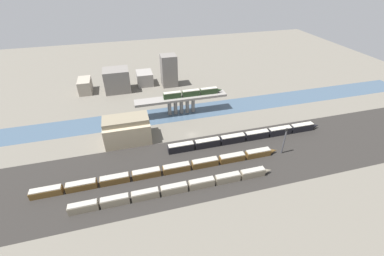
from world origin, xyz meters
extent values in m
plane|color=#666056|center=(0.00, 0.00, 0.00)|extent=(400.00, 400.00, 0.00)
cube|color=#282623|center=(0.00, -24.00, 0.00)|extent=(280.00, 42.00, 0.01)
cube|color=#3D5166|center=(0.00, 24.13, 0.00)|extent=(320.00, 18.07, 0.01)
cube|color=gray|center=(0.00, 24.13, 10.04)|extent=(54.32, 7.39, 1.44)
cylinder|color=gray|center=(-7.23, 24.13, 4.66)|extent=(2.10, 2.10, 9.33)
cylinder|color=gray|center=(-3.61, 24.13, 4.66)|extent=(2.10, 2.10, 9.33)
cylinder|color=gray|center=(0.00, 24.13, 4.66)|extent=(2.10, 2.10, 9.33)
cylinder|color=gray|center=(3.61, 24.13, 4.66)|extent=(2.10, 2.10, 9.33)
cylinder|color=gray|center=(7.23, 24.13, 4.66)|extent=(2.10, 2.10, 9.33)
cube|color=#23381E|center=(-5.22, 24.13, 12.37)|extent=(10.27, 2.61, 3.23)
cube|color=#B7B2A3|center=(-5.22, 24.13, 14.19)|extent=(9.86, 2.40, 0.40)
cube|color=#23381E|center=(5.89, 24.13, 12.37)|extent=(10.27, 2.61, 3.23)
cube|color=#B7B2A3|center=(5.89, 24.13, 14.19)|extent=(9.86, 2.40, 0.40)
cube|color=#23381E|center=(17.00, 24.13, 12.37)|extent=(10.27, 2.61, 3.23)
cube|color=#B7B2A3|center=(17.00, 24.13, 14.19)|extent=(9.86, 2.40, 0.40)
cone|color=#23381E|center=(23.94, 24.13, 12.21)|extent=(3.60, 2.35, 2.35)
cube|color=gray|center=(-51.64, -36.88, 1.69)|extent=(10.65, 2.71, 3.39)
cube|color=#9E998E|center=(-51.64, -36.88, 3.59)|extent=(10.22, 2.50, 0.40)
cube|color=gray|center=(-40.24, -36.88, 1.69)|extent=(10.65, 2.71, 3.39)
cube|color=#9E998E|center=(-40.24, -36.88, 3.59)|extent=(10.22, 2.50, 0.40)
cube|color=gray|center=(-28.84, -36.88, 1.69)|extent=(10.65, 2.71, 3.39)
cube|color=#9E998E|center=(-28.84, -36.88, 3.59)|extent=(10.22, 2.50, 0.40)
cube|color=gray|center=(-17.45, -36.88, 1.69)|extent=(10.65, 2.71, 3.39)
cube|color=#9E998E|center=(-17.45, -36.88, 3.59)|extent=(10.22, 2.50, 0.40)
cube|color=gray|center=(-6.05, -36.88, 1.69)|extent=(10.65, 2.71, 3.39)
cube|color=#9E998E|center=(-6.05, -36.88, 3.59)|extent=(10.22, 2.50, 0.40)
cube|color=gray|center=(5.35, -36.88, 1.69)|extent=(10.65, 2.71, 3.39)
cube|color=#9E998E|center=(5.35, -36.88, 3.59)|extent=(10.22, 2.50, 0.40)
cube|color=gray|center=(16.75, -36.88, 1.69)|extent=(10.65, 2.71, 3.39)
cube|color=#9E998E|center=(16.75, -36.88, 3.59)|extent=(10.22, 2.50, 0.40)
cone|color=gray|center=(23.93, -36.88, 1.53)|extent=(3.73, 2.44, 2.44)
cube|color=brown|center=(-66.36, -25.05, 1.52)|extent=(11.97, 3.15, 3.03)
cube|color=#9E998E|center=(-66.36, -25.05, 3.23)|extent=(11.49, 2.90, 0.40)
cube|color=brown|center=(-53.25, -25.05, 1.52)|extent=(11.97, 3.15, 3.03)
cube|color=#9E998E|center=(-53.25, -25.05, 3.23)|extent=(11.49, 2.90, 0.40)
cube|color=brown|center=(-40.14, -25.05, 1.52)|extent=(11.97, 3.15, 3.03)
cube|color=#9E998E|center=(-40.14, -25.05, 3.23)|extent=(11.49, 2.90, 0.40)
cube|color=brown|center=(-27.03, -25.05, 1.52)|extent=(11.97, 3.15, 3.03)
cube|color=#9E998E|center=(-27.03, -25.05, 3.23)|extent=(11.49, 2.90, 0.40)
cube|color=brown|center=(-13.92, -25.05, 1.52)|extent=(11.97, 3.15, 3.03)
cube|color=#9E998E|center=(-13.92, -25.05, 3.23)|extent=(11.49, 2.90, 0.40)
cube|color=brown|center=(-0.81, -25.05, 1.52)|extent=(11.97, 3.15, 3.03)
cube|color=#9E998E|center=(-0.81, -25.05, 3.23)|extent=(11.49, 2.90, 0.40)
cube|color=brown|center=(12.30, -25.05, 1.52)|extent=(11.97, 3.15, 3.03)
cube|color=#9E998E|center=(12.30, -25.05, 3.23)|extent=(11.49, 2.90, 0.40)
cube|color=brown|center=(25.42, -25.05, 1.52)|extent=(11.97, 3.15, 3.03)
cube|color=#9E998E|center=(25.42, -25.05, 3.23)|extent=(11.49, 2.90, 0.40)
cone|color=brown|center=(33.50, -25.05, 1.37)|extent=(4.19, 2.73, 2.73)
cube|color=black|center=(-8.79, -11.82, 1.89)|extent=(12.60, 3.10, 3.79)
cube|color=#B7B2A3|center=(-8.79, -11.82, 3.99)|extent=(12.10, 2.85, 0.40)
cube|color=black|center=(4.65, -11.82, 1.89)|extent=(12.60, 3.10, 3.79)
cube|color=#B7B2A3|center=(4.65, -11.82, 3.99)|extent=(12.10, 2.85, 0.40)
cube|color=black|center=(18.09, -11.82, 1.89)|extent=(12.60, 3.10, 3.79)
cube|color=#B7B2A3|center=(18.09, -11.82, 3.99)|extent=(12.10, 2.85, 0.40)
cube|color=black|center=(31.52, -11.82, 1.89)|extent=(12.60, 3.10, 3.79)
cube|color=#B7B2A3|center=(31.52, -11.82, 3.99)|extent=(12.10, 2.85, 0.40)
cube|color=black|center=(44.96, -11.82, 1.89)|extent=(12.60, 3.10, 3.79)
cube|color=#B7B2A3|center=(44.96, -11.82, 3.99)|extent=(12.10, 2.85, 0.40)
cube|color=black|center=(58.39, -11.82, 1.89)|extent=(12.60, 3.10, 3.79)
cube|color=#B7B2A3|center=(58.39, -11.82, 3.99)|extent=(12.10, 2.85, 0.40)
cone|color=black|center=(66.90, -11.82, 1.71)|extent=(4.41, 2.79, 2.79)
cube|color=tan|center=(-32.78, 4.34, 5.47)|extent=(22.74, 14.84, 10.93)
cube|color=#7C725C|center=(-32.78, 4.34, 12.13)|extent=(22.29, 10.39, 2.40)
cylinder|color=#4C4C51|center=(37.57, -26.03, 6.45)|extent=(0.75, 0.75, 12.90)
cube|color=black|center=(37.57, -26.03, 13.50)|extent=(1.00, 0.70, 1.20)
cube|color=gray|center=(-57.70, 70.48, 4.63)|extent=(8.34, 14.92, 9.26)
cube|color=slate|center=(-35.78, 66.64, 7.88)|extent=(17.10, 14.42, 15.75)
cube|color=gray|center=(-16.23, 73.38, 4.62)|extent=(11.22, 14.15, 9.25)
cube|color=slate|center=(0.96, 66.52, 11.22)|extent=(10.91, 10.26, 22.45)
camera|label=1|loc=(-29.47, -107.81, 78.28)|focal=24.00mm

